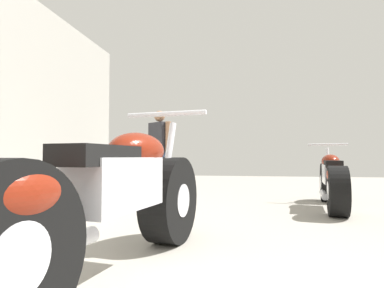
% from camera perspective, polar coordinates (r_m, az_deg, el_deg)
% --- Properties ---
extents(ground_plane, '(16.31, 16.31, 0.00)m').
position_cam_1_polar(ground_plane, '(3.51, 7.47, -13.54)').
color(ground_plane, '#9E998E').
extents(motorcycle_maroon_cruiser, '(0.72, 2.23, 1.04)m').
position_cam_1_polar(motorcycle_maroon_cruiser, '(1.87, -13.94, -9.99)').
color(motorcycle_maroon_cruiser, black).
rests_on(motorcycle_maroon_cruiser, ground_plane).
extents(motorcycle_black_naked, '(0.62, 1.91, 0.89)m').
position_cam_1_polar(motorcycle_black_naked, '(4.66, 23.77, -6.01)').
color(motorcycle_black_naked, black).
rests_on(motorcycle_black_naked, ground_plane).
extents(mechanic_in_blue, '(0.57, 0.46, 1.58)m').
position_cam_1_polar(mechanic_in_blue, '(6.22, -5.84, -0.36)').
color(mechanic_in_blue, '#384766').
rests_on(mechanic_in_blue, ground_plane).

